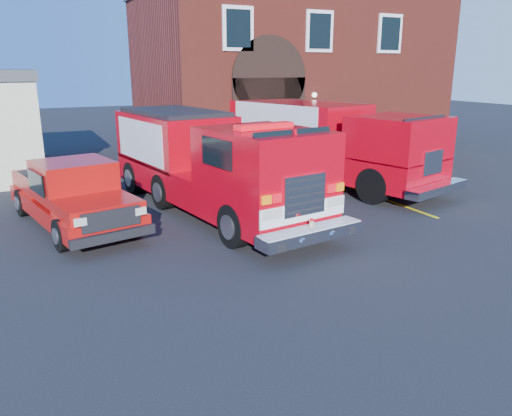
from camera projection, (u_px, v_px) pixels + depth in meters
name	position (u px, v px, depth m)	size (l,w,h in m)	color
ground	(236.00, 245.00, 12.98)	(100.00, 100.00, 0.00)	black
parking_stripe_near	(404.00, 206.00, 16.54)	(0.12, 3.00, 0.01)	yellow
parking_stripe_mid	(351.00, 187.00, 19.14)	(0.12, 3.00, 0.01)	yellow
parking_stripe_far	(310.00, 173.00, 21.75)	(0.12, 3.00, 0.01)	yellow
fire_station	(285.00, 71.00, 27.69)	(15.20, 10.20, 8.45)	maroon
fire_engine	(209.00, 162.00, 15.64)	(4.25, 10.24, 3.06)	black
pickup_truck	(72.00, 195.00, 14.30)	(3.33, 6.27, 1.95)	black
secondary_truck	(327.00, 141.00, 19.53)	(5.30, 9.89, 3.07)	black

